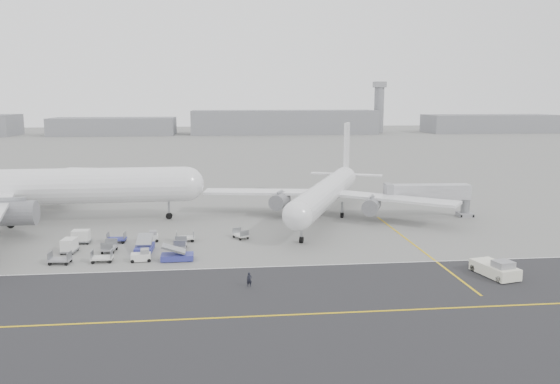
{
  "coord_description": "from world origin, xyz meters",
  "views": [
    {
      "loc": [
        2.16,
        -68.74,
        21.2
      ],
      "look_at": [
        10.86,
        12.0,
        7.2
      ],
      "focal_mm": 35.0,
      "sensor_mm": 36.0,
      "label": 1
    }
  ],
  "objects": [
    {
      "name": "ground",
      "position": [
        0.0,
        0.0,
        0.0
      ],
      "size": [
        700.0,
        700.0,
        0.0
      ],
      "primitive_type": "plane",
      "color": "gray",
      "rests_on": "ground"
    },
    {
      "name": "taxiway",
      "position": [
        5.02,
        -17.98,
        0.01
      ],
      "size": [
        220.0,
        59.0,
        0.03
      ],
      "color": "#2B2B2D",
      "rests_on": "ground"
    },
    {
      "name": "horizon_buildings",
      "position": [
        30.0,
        260.0,
        0.0
      ],
      "size": [
        520.0,
        28.0,
        28.0
      ],
      "primitive_type": null,
      "color": "gray",
      "rests_on": "ground"
    },
    {
      "name": "control_tower",
      "position": [
        100.0,
        265.0,
        16.25
      ],
      "size": [
        7.0,
        7.0,
        31.25
      ],
      "color": "gray",
      "rests_on": "ground"
    },
    {
      "name": "airliner_a",
      "position": [
        -32.33,
        27.05,
        6.26
      ],
      "size": [
        63.1,
        62.39,
        21.76
      ],
      "rotation": [
        0.0,
        0.0,
        1.59
      ],
      "color": "white",
      "rests_on": "ground"
    },
    {
      "name": "airliner_b",
      "position": [
        20.9,
        26.09,
        4.65
      ],
      "size": [
        43.33,
        44.27,
        16.1
      ],
      "rotation": [
        0.0,
        0.0,
        -0.4
      ],
      "color": "white",
      "rests_on": "ground"
    },
    {
      "name": "pushback_tug",
      "position": [
        34.75,
        -8.84,
        0.92
      ],
      "size": [
        4.12,
        8.0,
        2.25
      ],
      "rotation": [
        0.0,
        0.0,
        0.22
      ],
      "color": "silver",
      "rests_on": "ground"
    },
    {
      "name": "jet_bridge",
      "position": [
        39.17,
        24.49,
        4.25
      ],
      "size": [
        16.24,
        4.02,
        6.09
      ],
      "rotation": [
        0.0,
        0.0,
        -0.07
      ],
      "color": "gray",
      "rests_on": "ground"
    },
    {
      "name": "gse_cluster",
      "position": [
        -11.25,
        7.04,
        0.0
      ],
      "size": [
        23.49,
        17.86,
        2.11
      ],
      "primitive_type": null,
      "rotation": [
        0.0,
        0.0,
        0.01
      ],
      "color": "gray",
      "rests_on": "ground"
    },
    {
      "name": "stray_dolly",
      "position": [
        4.85,
        12.49,
        0.0
      ],
      "size": [
        2.54,
        2.91,
        1.53
      ],
      "primitive_type": null,
      "rotation": [
        0.0,
        0.0,
        0.51
      ],
      "color": "silver",
      "rests_on": "ground"
    },
    {
      "name": "ground_crew_a",
      "position": [
        5.04,
        -9.38,
        0.85
      ],
      "size": [
        0.66,
        0.47,
        1.7
      ],
      "primitive_type": "imported",
      "rotation": [
        0.0,
        0.0,
        0.11
      ],
      "color": "black",
      "rests_on": "ground"
    }
  ]
}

